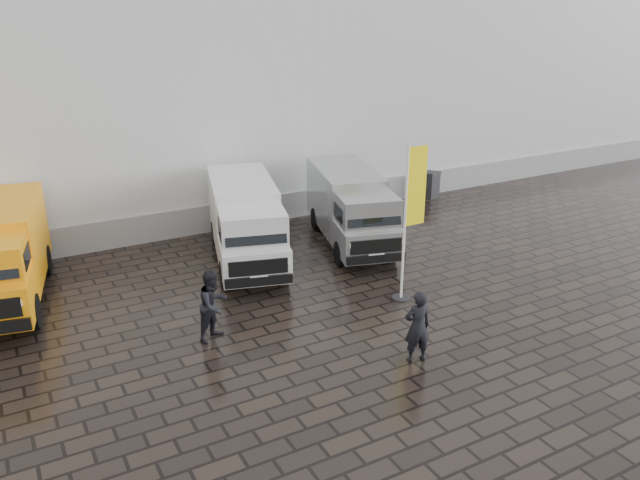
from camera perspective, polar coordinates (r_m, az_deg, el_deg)
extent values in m
plane|color=black|center=(17.23, 5.44, -5.97)|extent=(120.00, 120.00, 0.00)
cube|color=silver|center=(30.67, -8.52, 17.27)|extent=(44.00, 16.00, 12.00)
cube|color=gray|center=(24.35, -1.08, 3.47)|extent=(44.00, 0.15, 1.00)
cylinder|color=black|center=(17.68, 7.41, -5.26)|extent=(0.50, 0.50, 0.04)
cylinder|color=white|center=(16.84, 7.75, 1.54)|extent=(0.07, 0.07, 4.47)
cube|color=yellow|center=(16.74, 8.83, 4.89)|extent=(0.60, 0.03, 2.15)
cube|color=black|center=(27.04, 10.01, 5.02)|extent=(0.83, 0.83, 1.10)
imported|color=black|center=(14.43, 8.90, -7.83)|extent=(0.71, 0.55, 1.75)
imported|color=black|center=(15.40, -9.71, -5.87)|extent=(1.10, 1.02, 1.80)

